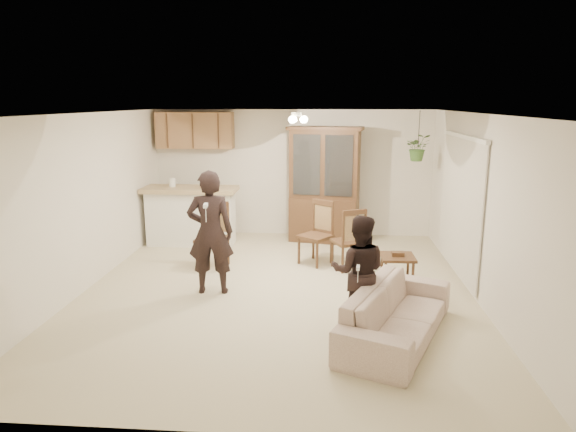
# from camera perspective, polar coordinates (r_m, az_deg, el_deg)

# --- Properties ---
(floor) EXTENTS (6.50, 6.50, 0.00)m
(floor) POSITION_cam_1_polar(r_m,az_deg,el_deg) (7.44, -1.23, -8.30)
(floor) COLOR beige
(floor) RESTS_ON ground
(ceiling) EXTENTS (5.50, 6.50, 0.02)m
(ceiling) POSITION_cam_1_polar(r_m,az_deg,el_deg) (6.95, -1.33, 11.32)
(ceiling) COLOR white
(ceiling) RESTS_ON wall_back
(wall_back) EXTENTS (5.50, 0.02, 2.50)m
(wall_back) POSITION_cam_1_polar(r_m,az_deg,el_deg) (10.28, 0.49, 4.79)
(wall_back) COLOR white
(wall_back) RESTS_ON ground
(wall_front) EXTENTS (5.50, 0.02, 2.50)m
(wall_front) POSITION_cam_1_polar(r_m,az_deg,el_deg) (3.99, -5.86, -8.20)
(wall_front) COLOR white
(wall_front) RESTS_ON ground
(wall_left) EXTENTS (0.02, 6.50, 2.50)m
(wall_left) POSITION_cam_1_polar(r_m,az_deg,el_deg) (7.85, -21.70, 1.39)
(wall_left) COLOR white
(wall_left) RESTS_ON ground
(wall_right) EXTENTS (0.02, 6.50, 2.50)m
(wall_right) POSITION_cam_1_polar(r_m,az_deg,el_deg) (7.35, 20.57, 0.77)
(wall_right) COLOR white
(wall_right) RESTS_ON ground
(breakfast_bar) EXTENTS (1.60, 0.55, 1.00)m
(breakfast_bar) POSITION_cam_1_polar(r_m,az_deg,el_deg) (9.84, -10.68, -0.23)
(breakfast_bar) COLOR white
(breakfast_bar) RESTS_ON floor
(bar_top) EXTENTS (1.75, 0.70, 0.08)m
(bar_top) POSITION_cam_1_polar(r_m,az_deg,el_deg) (9.74, -10.82, 2.92)
(bar_top) COLOR tan
(bar_top) RESTS_ON breakfast_bar
(upper_cabinets) EXTENTS (1.50, 0.34, 0.70)m
(upper_cabinets) POSITION_cam_1_polar(r_m,az_deg,el_deg) (10.33, -10.29, 9.36)
(upper_cabinets) COLOR olive
(upper_cabinets) RESTS_ON wall_back
(vertical_blinds) EXTENTS (0.06, 2.30, 2.10)m
(vertical_blinds) POSITION_cam_1_polar(r_m,az_deg,el_deg) (8.22, 18.53, 1.05)
(vertical_blinds) COLOR silver
(vertical_blinds) RESTS_ON wall_right
(ceiling_fixture) EXTENTS (0.36, 0.36, 0.20)m
(ceiling_fixture) POSITION_cam_1_polar(r_m,az_deg,el_deg) (8.13, 0.95, 10.82)
(ceiling_fixture) COLOR #FFF1BF
(ceiling_fixture) RESTS_ON ceiling
(hanging_plant) EXTENTS (0.43, 0.37, 0.48)m
(hanging_plant) POSITION_cam_1_polar(r_m,az_deg,el_deg) (9.49, 14.25, 7.38)
(hanging_plant) COLOR #2C5A24
(hanging_plant) RESTS_ON ceiling
(plant_cord) EXTENTS (0.01, 0.01, 0.65)m
(plant_cord) POSITION_cam_1_polar(r_m,az_deg,el_deg) (9.47, 14.36, 9.34)
(plant_cord) COLOR #29251E
(plant_cord) RESTS_ON ceiling
(sofa) EXTENTS (1.40, 2.01, 0.73)m
(sofa) POSITION_cam_1_polar(r_m,az_deg,el_deg) (6.04, 12.02, -9.97)
(sofa) COLOR beige
(sofa) RESTS_ON floor
(adult) EXTENTS (0.70, 0.50, 1.80)m
(adult) POSITION_cam_1_polar(r_m,az_deg,el_deg) (7.21, -8.63, -1.63)
(adult) COLOR black
(adult) RESTS_ON floor
(child) EXTENTS (0.70, 0.57, 1.35)m
(child) POSITION_cam_1_polar(r_m,az_deg,el_deg) (6.18, 7.86, -6.24)
(child) COLOR black
(child) RESTS_ON floor
(china_hutch) EXTENTS (1.47, 0.77, 2.20)m
(china_hutch) POSITION_cam_1_polar(r_m,az_deg,el_deg) (9.79, 4.08, 3.38)
(china_hutch) COLOR #3C2016
(china_hutch) RESTS_ON floor
(side_table) EXTENTS (0.49, 0.49, 0.58)m
(side_table) POSITION_cam_1_polar(r_m,az_deg,el_deg) (7.52, 12.00, -6.17)
(side_table) COLOR #3C2016
(side_table) RESTS_ON floor
(chair_bar) EXTENTS (0.54, 0.54, 1.06)m
(chair_bar) POSITION_cam_1_polar(r_m,az_deg,el_deg) (8.46, -8.37, -3.68)
(chair_bar) COLOR #3C2016
(chair_bar) RESTS_ON floor
(chair_hutch_left) EXTENTS (0.65, 0.65, 1.05)m
(chair_hutch_left) POSITION_cam_1_polar(r_m,az_deg,el_deg) (8.57, 3.04, -3.38)
(chair_hutch_left) COLOR #3C2016
(chair_hutch_left) RESTS_ON floor
(chair_hutch_right) EXTENTS (0.60, 0.60, 1.01)m
(chair_hutch_right) POSITION_cam_1_polar(r_m,az_deg,el_deg) (8.35, 6.67, -3.95)
(chair_hutch_right) COLOR #3C2016
(chair_hutch_right) RESTS_ON floor
(controller_adult) EXTENTS (0.06, 0.16, 0.05)m
(controller_adult) POSITION_cam_1_polar(r_m,az_deg,el_deg) (6.72, -9.15, 1.16)
(controller_adult) COLOR white
(controller_adult) RESTS_ON adult
(controller_child) EXTENTS (0.05, 0.12, 0.04)m
(controller_child) POSITION_cam_1_polar(r_m,az_deg,el_deg) (5.82, 7.79, -5.71)
(controller_child) COLOR white
(controller_child) RESTS_ON child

